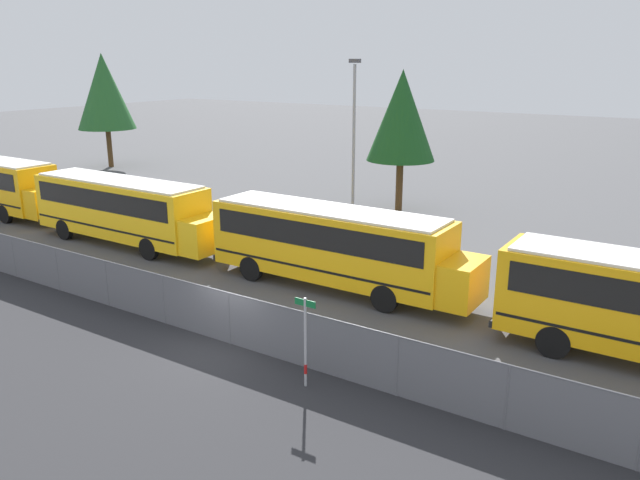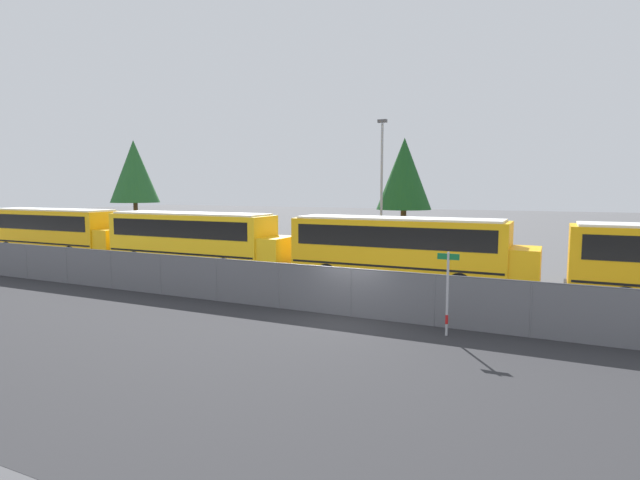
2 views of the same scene
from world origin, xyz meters
The scene contains 10 objects.
ground_plane centered at (0.00, 0.00, 0.00)m, with size 200.00×200.00×0.00m, color #4C4C4F.
road_strip centered at (0.00, -6.00, 0.00)m, with size 108.12×12.00×0.01m.
fence centered at (0.00, 0.00, 0.94)m, with size 74.19×0.07×1.85m.
school_bus_0 centered at (-24.61, 6.25, 2.02)m, with size 11.74×2.53×3.39m.
school_bus_1 centered at (-12.26, 5.99, 2.02)m, with size 11.74×2.53×3.39m.
school_bus_2 centered at (0.10, 6.40, 2.02)m, with size 11.74×2.53×3.39m.
street_sign centered at (3.71, -0.96, 1.47)m, with size 0.70×0.09×2.75m.
light_pole centered at (-3.61, 14.32, 5.00)m, with size 0.60×0.24×9.23m.
tree_0 centered at (-3.89, 20.60, 5.89)m, with size 4.21×4.21×8.66m.
tree_1 centered at (-32.81, 21.71, 6.54)m, with size 4.93×4.93×9.76m.
Camera 2 is at (6.75, -17.02, 4.77)m, focal length 28.00 mm.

